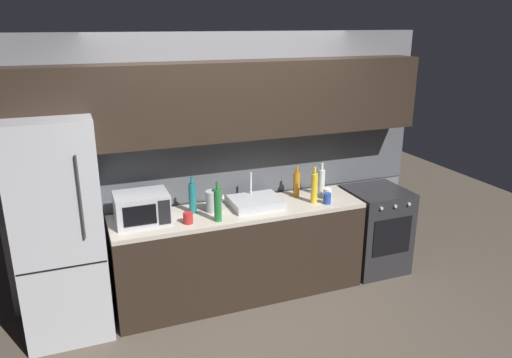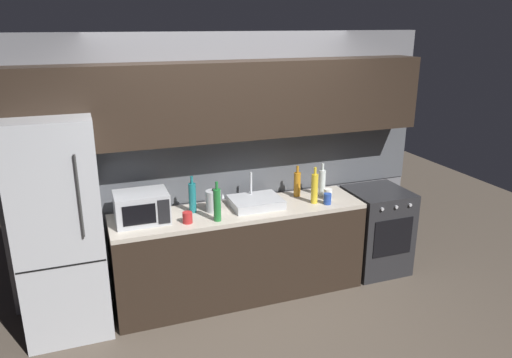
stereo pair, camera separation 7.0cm
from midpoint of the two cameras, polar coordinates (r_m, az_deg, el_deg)
The scene contains 16 objects.
ground_plane at distance 4.27m, azimuth 2.72°, elevation -19.20°, with size 10.00×10.00×0.00m, color #4C4238.
back_wall at distance 4.64m, azimuth -2.75°, elevation 5.17°, with size 4.14×0.44×2.50m.
counter_run at distance 4.75m, azimuth -1.45°, elevation -8.65°, with size 2.40×0.60×0.90m.
refrigerator at distance 4.35m, azimuth -21.71°, elevation -5.42°, with size 0.68×0.69×1.89m.
oven_range at distance 5.39m, azimuth 14.32°, elevation -5.85°, with size 0.60×0.62×0.90m.
microwave at distance 4.35m, azimuth -12.89°, elevation -3.27°, with size 0.46×0.35×0.27m.
sink_basin at distance 4.63m, azimuth 0.40°, elevation -2.72°, with size 0.48×0.38×0.30m.
kettle at distance 4.50m, azimuth -4.59°, elevation -2.59°, with size 0.18×0.14×0.22m.
wine_bottle_green at distance 4.26m, azimuth -4.13°, elevation -3.02°, with size 0.07×0.07×0.36m.
wine_bottle_teal at distance 4.48m, azimuth -7.07°, elevation -2.15°, with size 0.07×0.07×0.35m.
wine_bottle_yellow at distance 4.71m, azimuth 7.34°, elevation -1.08°, with size 0.07×0.07×0.36m.
wine_bottle_clear at distance 4.93m, azimuth 8.21°, elevation -0.38°, with size 0.07×0.07×0.34m.
wine_bottle_amber at distance 4.88m, azimuth 5.29°, elevation -0.57°, with size 0.07×0.07×0.32m.
mug_blue at distance 4.73m, azimuth 8.84°, elevation -2.33°, with size 0.08×0.08×0.11m, color #234299.
mug_red at distance 4.28m, azimuth -7.62°, elevation -4.53°, with size 0.09×0.09×0.10m, color #A82323.
mug_white at distance 4.85m, azimuth 8.88°, elevation -1.78°, with size 0.08×0.08×0.11m, color silver.
Camera 2 is at (-1.32, -3.13, 2.58)m, focal length 33.91 mm.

